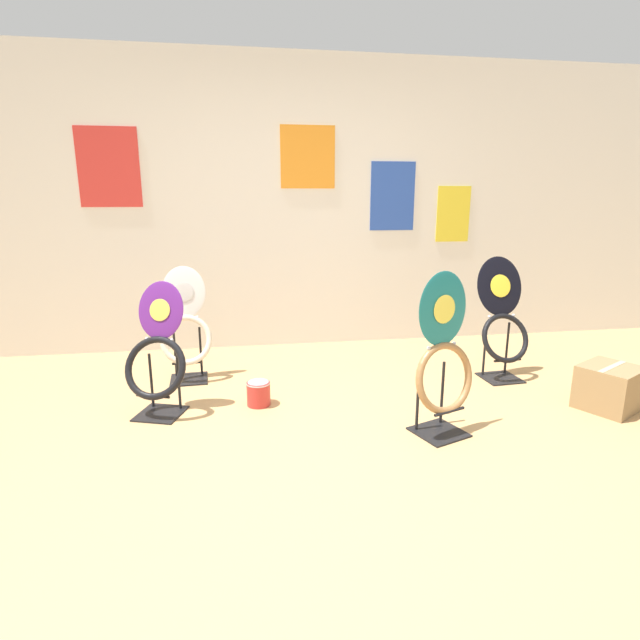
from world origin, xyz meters
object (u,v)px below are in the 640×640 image
Objects in this scene: toilet_seat_display_white_plain at (186,332)px; paint_can at (259,393)px; storage_box at (609,387)px; toilet_seat_display_teal_sax at (443,365)px; toilet_seat_display_purple_note at (157,357)px; toilet_seat_display_jazz_black at (503,322)px.

toilet_seat_display_white_plain is 5.21× the size of paint_can.
toilet_seat_display_white_plain is 1.85× the size of storage_box.
toilet_seat_display_teal_sax is 1.14× the size of toilet_seat_display_purple_note.
paint_can is 0.36× the size of storage_box.
toilet_seat_display_jazz_black reaches higher than storage_box.
toilet_seat_display_purple_note is at bearing 161.72° from toilet_seat_display_teal_sax.
toilet_seat_display_white_plain is (-2.41, 0.33, -0.06)m from toilet_seat_display_jazz_black.
storage_box reaches higher than paint_can.
paint_can is (0.52, -0.58, -0.30)m from toilet_seat_display_white_plain.
toilet_seat_display_white_plain reaches higher than toilet_seat_display_purple_note.
toilet_seat_display_purple_note reaches higher than storage_box.
storage_box is at bearing -19.37° from toilet_seat_display_white_plain.
toilet_seat_display_teal_sax reaches higher than toilet_seat_display_jazz_black.
paint_can is (-1.89, -0.24, -0.36)m from toilet_seat_display_jazz_black.
paint_can is (-1.06, 0.60, -0.35)m from toilet_seat_display_teal_sax.
toilet_seat_display_jazz_black is 0.96× the size of toilet_seat_display_teal_sax.
storage_box is at bearing -10.34° from paint_can.
toilet_seat_display_jazz_black reaches higher than toilet_seat_display_purple_note.
toilet_seat_display_white_plain reaches higher than storage_box.
toilet_seat_display_teal_sax reaches higher than toilet_seat_display_white_plain.
toilet_seat_display_white_plain is 0.89× the size of toilet_seat_display_teal_sax.
toilet_seat_display_teal_sax reaches higher than paint_can.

